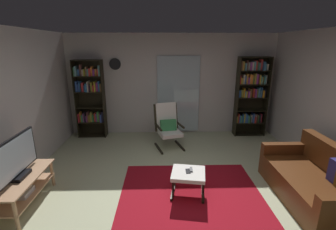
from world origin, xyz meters
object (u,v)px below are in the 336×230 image
Objects in this scene: television at (16,159)px; cell_phone at (188,171)px; bookshelf_near_tv at (90,96)px; ottoman at (188,176)px; wall_clock at (115,64)px; bookshelf_near_sofa at (251,93)px; leather_sofa at (316,182)px; tv_stand at (21,187)px; tv_remote at (191,169)px; lounge_armchair at (168,125)px.

cell_phone is (2.47, 0.24, -0.37)m from television.
television is 2.89m from bookshelf_near_tv.
wall_clock reaches higher than ottoman.
bookshelf_near_sofa is 2.96m from leather_sofa.
wall_clock is at bearing 73.49° from tv_stand.
bookshelf_near_sofa is at bearing 33.29° from tv_stand.
bookshelf_near_sofa is 3.45× the size of ottoman.
cell_phone is at bearing -125.94° from bookshelf_near_sofa.
television is 6.77× the size of tv_remote.
cell_phone is (0.26, -1.88, -0.14)m from lounge_armchair.
leather_sofa is 12.28× the size of cell_phone.
tv_remote is at bearing -80.04° from lounge_armchair.
television is 0.57× the size of leather_sofa.
tv_stand is 1.18× the size of television.
tv_stand is 3.96× the size of wall_clock.
lounge_armchair is at bearing -34.88° from wall_clock.
tv_stand is at bearing -100.92° from television.
ottoman is 4.10× the size of tv_remote.
ottoman is (2.22, -2.64, -0.75)m from bookshelf_near_tv.
tv_stand is at bearing -136.00° from lounge_armchair.
bookshelf_near_tv is 3.50m from cell_phone.
tv_remote is at bearing -48.67° from bookshelf_near_tv.
television is 4.43m from leather_sofa.
bookshelf_near_tv is 2.15m from lounge_armchair.
ottoman is 2.04× the size of wall_clock.
cell_phone is (-1.94, 0.23, 0.09)m from leather_sofa.
tv_stand reaches higher than tv_remote.
lounge_armchair is (1.95, -0.75, -0.53)m from bookshelf_near_tv.
television is at bearing 79.08° from tv_stand.
leather_sofa is at bearing -7.80° from cell_phone.
tv_remote is at bearing 6.43° from television.
ottoman is at bearing -60.69° from wall_clock.
television is 2.51m from cell_phone.
television is 0.50× the size of bookshelf_near_tv.
wall_clock is (-1.31, 0.91, 1.32)m from lounge_armchair.
bookshelf_near_tv is 1.03m from wall_clock.
television is 1.65× the size of ottoman.
leather_sofa is at bearing -89.14° from bookshelf_near_sofa.
leather_sofa is 1.90m from tv_remote.
television is 2.52m from ottoman.
cell_phone is 3.52m from wall_clock.
bookshelf_near_tv is at bearing 84.92° from television.
bookshelf_near_tv reaches higher than tv_remote.
wall_clock is at bearing 177.10° from bookshelf_near_sofa.
television is at bearing -95.08° from bookshelf_near_tv.
leather_sofa is at bearing 0.26° from tv_stand.
leather_sofa is (4.15, -2.86, -0.76)m from bookshelf_near_tv.
bookshelf_near_sofa is 14.15× the size of tv_remote.
bookshelf_near_tv is at bearing 130.01° from ottoman.
tv_remote is (0.32, -1.84, -0.14)m from lounge_armchair.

